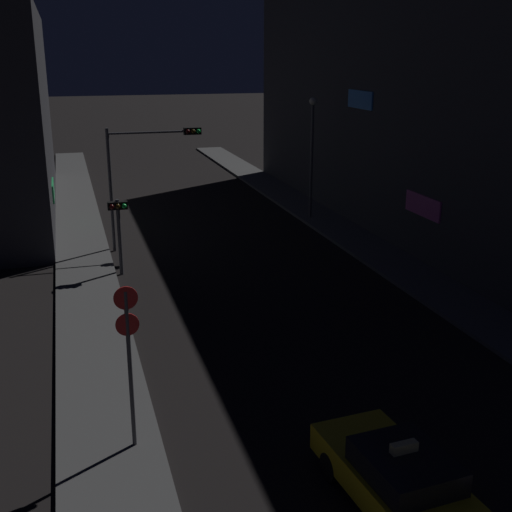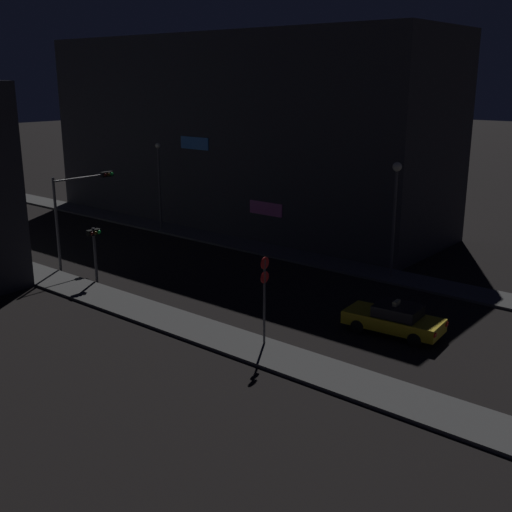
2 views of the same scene
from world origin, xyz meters
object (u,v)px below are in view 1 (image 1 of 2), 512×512
(traffic_light_overhead, at_px, (144,163))
(street_lamp_far_block, at_px, (312,145))
(traffic_light_left_kerb, at_px, (119,221))
(taxi, at_px, (400,480))
(sign_pole_left, at_px, (129,353))

(traffic_light_overhead, distance_m, street_lamp_far_block, 9.91)
(traffic_light_left_kerb, xyz_separation_m, street_lamp_far_block, (10.99, 6.70, 1.83))
(taxi, relative_size, traffic_light_left_kerb, 1.43)
(sign_pole_left, bearing_deg, street_lamp_far_block, 58.90)
(taxi, distance_m, traffic_light_overhead, 20.63)
(taxi, relative_size, sign_pole_left, 1.17)
(traffic_light_overhead, relative_size, street_lamp_far_block, 0.88)
(traffic_light_left_kerb, bearing_deg, traffic_light_overhead, 66.07)
(taxi, height_order, traffic_light_overhead, traffic_light_overhead)
(taxi, distance_m, traffic_light_left_kerb, 17.19)
(taxi, xyz_separation_m, traffic_light_left_kerb, (-3.99, 16.65, 1.60))
(traffic_light_left_kerb, distance_m, street_lamp_far_block, 13.00)
(street_lamp_far_block, bearing_deg, sign_pole_left, -121.10)
(taxi, bearing_deg, street_lamp_far_block, 73.32)
(traffic_light_overhead, height_order, traffic_light_left_kerb, traffic_light_overhead)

